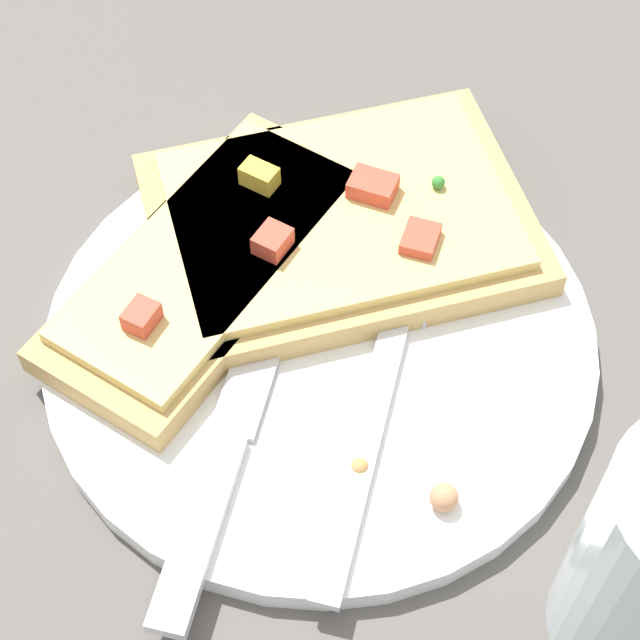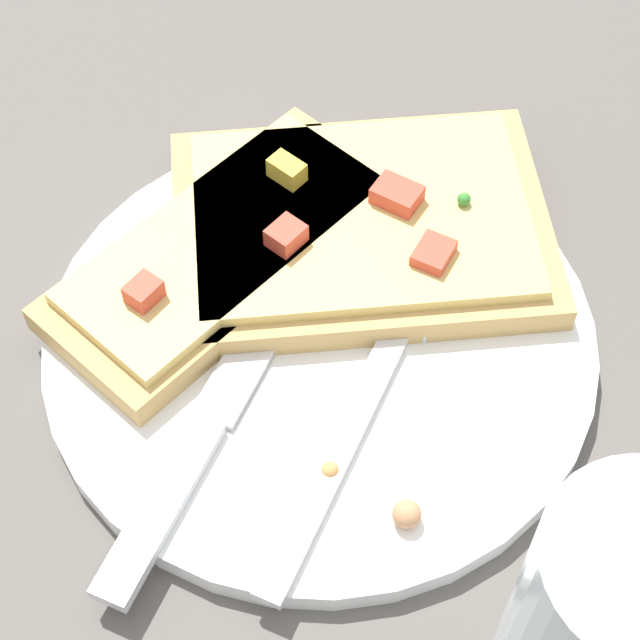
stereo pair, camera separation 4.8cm
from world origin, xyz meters
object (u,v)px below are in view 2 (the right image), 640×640
Objects in this scene: fork at (386,355)px; pizza_slice_main at (361,223)px; drinking_glass at (615,625)px; pizza_slice_corner at (218,255)px; plate at (320,340)px; knife at (219,406)px.

pizza_slice_main is (0.05, -0.05, 0.01)m from fork.
pizza_slice_main is 0.23m from drinking_glass.
drinking_glass is at bearing -128.67° from fork.
fork is at bearing -20.07° from drinking_glass.
drinking_glass is at bearing 81.08° from pizza_slice_corner.
pizza_slice_corner reaches higher than plate.
pizza_slice_main is 1.96× the size of drinking_glass.
pizza_slice_corner is 1.59× the size of drinking_glass.
knife reaches higher than fork.
pizza_slice_main and pizza_slice_corner have the same top height.
pizza_slice_corner is (0.06, -0.05, 0.01)m from knife.
fork is 0.07m from pizza_slice_main.
fork is 0.16m from drinking_glass.
fork is 0.09m from pizza_slice_corner.
drinking_glass is at bearing 105.45° from pizza_slice_main.
plate is 0.03m from fork.
drinking_glass is (-0.24, 0.04, 0.03)m from pizza_slice_corner.
fork is 1.94× the size of drinking_glass.
fork is 1.22× the size of pizza_slice_corner.
pizza_slice_corner is 0.24m from drinking_glass.
pizza_slice_corner is at bearing 4.44° from plate.
fork is at bearing 92.01° from pizza_slice_main.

